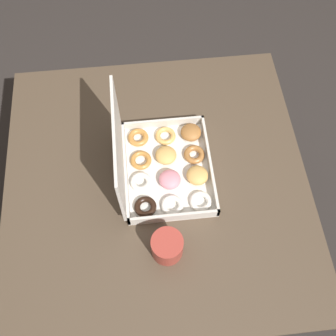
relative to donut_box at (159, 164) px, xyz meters
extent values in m
plane|color=#2D2826|center=(-0.03, 0.01, -0.76)|extent=(8.00, 8.00, 0.00)
cube|color=#4C3D2D|center=(-0.03, 0.01, -0.06)|extent=(0.95, 0.94, 0.03)
cylinder|color=#4C3D2D|center=(-0.46, -0.41, -0.42)|extent=(0.06, 0.06, 0.68)
cylinder|color=#4C3D2D|center=(0.40, -0.41, -0.42)|extent=(0.06, 0.06, 0.68)
cylinder|color=#4C3D2D|center=(0.40, 0.43, -0.42)|extent=(0.06, 0.06, 0.68)
cube|color=silver|center=(0.00, -0.03, -0.04)|extent=(0.34, 0.27, 0.01)
cube|color=beige|center=(0.00, -0.16, -0.02)|extent=(0.34, 0.01, 0.04)
cube|color=beige|center=(0.00, 0.10, -0.02)|extent=(0.34, 0.01, 0.04)
cube|color=beige|center=(-0.17, -0.03, -0.02)|extent=(0.01, 0.27, 0.04)
cube|color=beige|center=(0.16, -0.03, -0.02)|extent=(0.01, 0.27, 0.04)
cube|color=beige|center=(0.00, 0.11, 0.11)|extent=(0.34, 0.01, 0.23)
torus|color=white|center=(-0.12, -0.11, -0.03)|extent=(0.07, 0.07, 0.02)
ellipsoid|color=tan|center=(-0.04, -0.11, -0.02)|extent=(0.07, 0.07, 0.03)
torus|color=#9E6633|center=(0.04, -0.11, -0.03)|extent=(0.07, 0.07, 0.02)
ellipsoid|color=#9E6633|center=(0.12, -0.11, -0.02)|extent=(0.07, 0.07, 0.03)
torus|color=white|center=(-0.13, -0.03, -0.03)|extent=(0.07, 0.07, 0.02)
ellipsoid|color=pink|center=(-0.04, -0.03, -0.03)|extent=(0.07, 0.07, 0.03)
ellipsoid|color=tan|center=(0.04, -0.02, -0.03)|extent=(0.07, 0.07, 0.03)
torus|color=tan|center=(0.12, -0.03, -0.03)|extent=(0.07, 0.07, 0.02)
torus|color=black|center=(-0.12, 0.05, -0.03)|extent=(0.07, 0.07, 0.02)
torus|color=white|center=(-0.04, 0.06, -0.03)|extent=(0.07, 0.07, 0.02)
torus|color=#B77A38|center=(0.04, 0.06, -0.03)|extent=(0.07, 0.07, 0.02)
torus|color=#B77A38|center=(0.12, 0.06, -0.03)|extent=(0.07, 0.07, 0.02)
cylinder|color=#A3382D|center=(-0.26, 0.00, -0.01)|extent=(0.09, 0.09, 0.08)
cylinder|color=black|center=(-0.26, 0.00, 0.03)|extent=(0.07, 0.07, 0.01)
camera|label=1|loc=(-0.55, 0.03, 1.05)|focal=42.00mm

